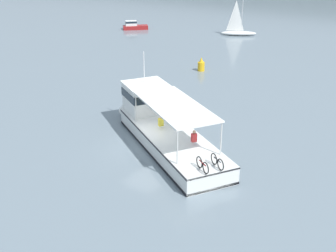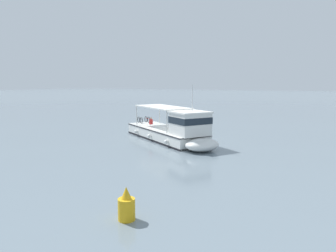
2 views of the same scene
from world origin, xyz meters
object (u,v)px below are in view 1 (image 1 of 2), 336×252
(sailboat_far_right, at_px, (238,31))
(channel_buoy, at_px, (201,65))
(ferry_main, at_px, (162,126))
(motorboat_off_bow, at_px, (134,26))

(sailboat_far_right, height_order, channel_buoy, sailboat_far_right)
(ferry_main, xyz_separation_m, motorboat_off_bow, (-24.36, 29.10, -0.47))
(ferry_main, bearing_deg, channel_buoy, 109.87)
(ferry_main, relative_size, motorboat_off_bow, 3.51)
(motorboat_off_bow, xyz_separation_m, channel_buoy, (18.69, -13.41, 0.02))
(sailboat_far_right, distance_m, channel_buoy, 18.39)
(channel_buoy, bearing_deg, motorboat_off_bow, 144.35)
(motorboat_off_bow, relative_size, channel_buoy, 2.51)
(ferry_main, relative_size, sailboat_far_right, 2.28)
(channel_buoy, bearing_deg, sailboat_far_right, 102.72)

